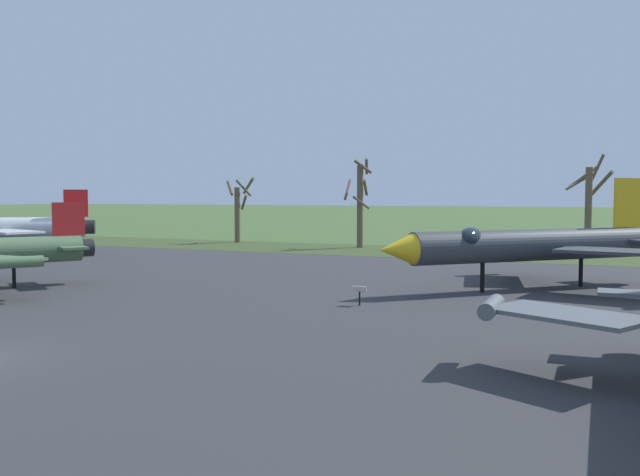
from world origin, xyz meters
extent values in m
cube|color=#333335|center=(0.00, 13.86, 0.03)|extent=(88.41, 46.20, 0.05)
cube|color=#374824|center=(0.00, 42.96, 0.03)|extent=(148.41, 12.00, 0.06)
cylinder|color=#33383D|center=(13.07, 22.80, 2.32)|extent=(10.83, 11.25, 1.62)
cone|color=yellow|center=(7.64, 17.10, 2.32)|extent=(2.28, 2.29, 1.49)
ellipsoid|color=#19232D|center=(10.45, 20.05, 2.76)|extent=(1.15, 2.16, 1.08)
cube|color=#33383D|center=(11.95, 26.84, 2.19)|extent=(4.11, 6.10, 0.15)
cube|color=#33383D|center=(17.17, 21.87, 2.19)|extent=(6.01, 3.87, 0.15)
cylinder|color=#33383D|center=(10.58, 29.46, 2.19)|extent=(2.22, 2.29, 0.60)
cube|color=yellow|center=(17.41, 27.35, 4.45)|extent=(1.53, 1.59, 2.66)
cube|color=#33383D|center=(16.50, 28.16, 2.44)|extent=(2.34, 2.33, 0.15)
cylinder|color=black|center=(10.94, 20.57, 0.75)|extent=(0.22, 0.22, 1.51)
cylinder|color=black|center=(15.19, 25.02, 0.75)|extent=(0.22, 0.22, 1.51)
cylinder|color=black|center=(6.92, 14.25, 0.32)|extent=(0.08, 0.08, 0.64)
cube|color=white|center=(6.92, 14.25, 0.77)|extent=(0.64, 0.31, 0.28)
cylinder|color=black|center=(-9.51, 15.15, 1.99)|extent=(1.23, 1.17, 0.97)
cylinder|color=#4C6B47|center=(-7.09, 8.39, 1.89)|extent=(1.62, 2.16, 0.52)
cube|color=#B21E1E|center=(-9.98, 14.41, 3.58)|extent=(1.04, 1.51, 1.79)
cube|color=#4C6B47|center=(-10.93, 14.94, 2.10)|extent=(2.07, 1.96, 0.13)
cube|color=#4C6B47|center=(-9.08, 13.78, 2.10)|extent=(2.07, 1.96, 0.13)
cylinder|color=black|center=(-11.46, 12.05, 0.65)|extent=(0.19, 0.19, 1.30)
cube|color=#565B60|center=(16.19, 5.44, 1.72)|extent=(4.53, 3.68, 0.12)
cylinder|color=#565B60|center=(14.17, 5.89, 1.72)|extent=(0.56, 2.04, 0.47)
cube|color=#565B60|center=(17.60, 8.96, 1.91)|extent=(1.68, 1.25, 0.12)
cylinder|color=black|center=(-22.23, 28.90, 2.32)|extent=(1.40, 1.44, 1.14)
cube|color=silver|center=(-28.77, 28.45, 2.20)|extent=(3.03, 5.82, 0.15)
cube|color=silver|center=(-24.22, 22.65, 2.20)|extent=(6.31, 4.30, 0.15)
cube|color=red|center=(-22.99, 28.30, 4.23)|extent=(1.58, 1.30, 2.19)
cube|color=silver|center=(-24.04, 29.45, 2.45)|extent=(2.71, 2.87, 0.15)
cube|color=silver|center=(-22.12, 27.01, 2.45)|extent=(2.71, 2.87, 0.15)
cylinder|color=black|center=(-25.58, 26.27, 0.76)|extent=(0.22, 0.22, 1.51)
cylinder|color=brown|center=(-19.31, 46.77, 2.85)|extent=(0.58, 0.58, 5.69)
cylinder|color=brown|center=(-18.39, 46.52, 5.61)|extent=(0.77, 2.03, 1.69)
cylinder|color=brown|center=(-18.56, 47.76, 5.87)|extent=(2.26, 1.80, 1.72)
cylinder|color=brown|center=(-18.84, 47.30, 4.16)|extent=(1.37, 1.27, 1.56)
cylinder|color=brown|center=(-19.82, 46.21, 5.61)|extent=(1.47, 1.38, 1.54)
cylinder|color=brown|center=(-5.36, 45.50, 3.81)|extent=(0.58, 0.58, 7.63)
cylinder|color=brown|center=(-5.00, 44.86, 4.21)|extent=(1.49, 0.95, 1.25)
cylinder|color=brown|center=(-4.86, 45.56, 5.58)|extent=(0.41, 1.24, 1.48)
cylinder|color=brown|center=(-6.50, 45.27, 5.40)|extent=(0.73, 2.48, 1.93)
cylinder|color=brown|center=(-4.80, 45.69, 7.51)|extent=(0.69, 1.38, 1.43)
cylinder|color=brown|center=(-4.85, 44.90, 7.46)|extent=(1.49, 1.33, 1.30)
cylinder|color=brown|center=(14.09, 48.31, 3.61)|extent=(0.57, 0.57, 7.22)
cylinder|color=brown|center=(14.59, 48.90, 6.94)|extent=(1.48, 1.33, 2.78)
cylinder|color=brown|center=(15.03, 49.14, 5.89)|extent=(2.01, 2.23, 2.11)
cylinder|color=brown|center=(13.18, 49.18, 5.98)|extent=(1.96, 2.05, 1.40)
cylinder|color=brown|center=(13.59, 49.42, 6.45)|extent=(2.45, 1.27, 1.98)
camera|label=1|loc=(17.82, -13.47, 4.83)|focal=38.62mm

